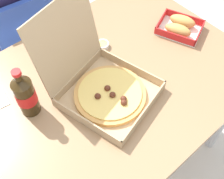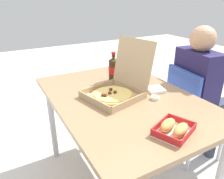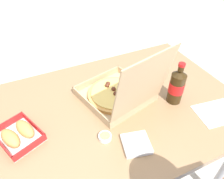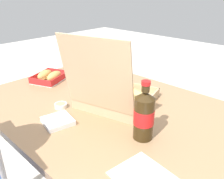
# 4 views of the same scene
# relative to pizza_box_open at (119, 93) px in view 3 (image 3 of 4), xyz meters

# --- Properties ---
(ground_plane) EXTENTS (10.00, 10.00, 0.00)m
(ground_plane) POSITION_rel_pizza_box_open_xyz_m (0.02, 0.03, -0.79)
(ground_plane) COLOR beige
(dining_table) EXTENTS (1.23, 0.86, 0.74)m
(dining_table) POSITION_rel_pizza_box_open_xyz_m (0.02, 0.03, -0.13)
(dining_table) COLOR #997551
(dining_table) RESTS_ON ground_plane
(pizza_box_open) EXTENTS (0.39, 0.44, 0.35)m
(pizza_box_open) POSITION_rel_pizza_box_open_xyz_m (0.00, 0.00, 0.00)
(pizza_box_open) COLOR tan
(pizza_box_open) RESTS_ON dining_table
(bread_side_box) EXTENTS (0.21, 0.23, 0.06)m
(bread_side_box) POSITION_rel_pizza_box_open_xyz_m (0.49, 0.04, -0.02)
(bread_side_box) COLOR white
(bread_side_box) RESTS_ON dining_table
(cola_bottle) EXTENTS (0.07, 0.07, 0.22)m
(cola_bottle) POSITION_rel_pizza_box_open_xyz_m (-0.25, 0.12, 0.05)
(cola_bottle) COLOR #33230F
(cola_bottle) RESTS_ON dining_table
(paper_menu) EXTENTS (0.23, 0.18, 0.00)m
(paper_menu) POSITION_rel_pizza_box_open_xyz_m (-0.39, 0.28, -0.05)
(paper_menu) COLOR white
(paper_menu) RESTS_ON dining_table
(napkin_pile) EXTENTS (0.13, 0.13, 0.02)m
(napkin_pile) POSITION_rel_pizza_box_open_xyz_m (0.06, 0.28, -0.04)
(napkin_pile) COLOR white
(napkin_pile) RESTS_ON dining_table
(dipping_sauce_cup) EXTENTS (0.06, 0.06, 0.02)m
(dipping_sauce_cup) POSITION_rel_pizza_box_open_xyz_m (0.16, 0.19, -0.04)
(dipping_sauce_cup) COLOR white
(dipping_sauce_cup) RESTS_ON dining_table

